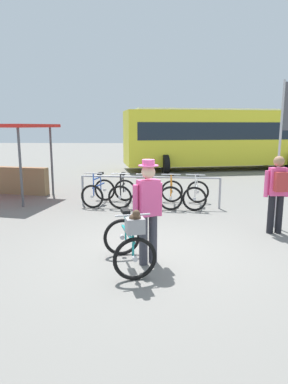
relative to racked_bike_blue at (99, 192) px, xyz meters
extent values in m
plane|color=slate|center=(1.64, -3.83, -0.37)|extent=(80.00, 80.00, 0.00)
cylinder|color=#99999E|center=(-0.43, -0.15, 0.06)|extent=(0.06, 0.06, 0.85)
cylinder|color=#99999E|center=(3.41, -0.44, 0.06)|extent=(0.06, 0.06, 0.85)
cylinder|color=#99999E|center=(1.49, -0.29, 0.48)|extent=(3.84, 0.34, 0.05)
torus|color=black|center=(0.10, 0.50, -0.04)|extent=(0.66, 0.19, 0.66)
cylinder|color=#B7B7BC|center=(0.10, 0.50, -0.04)|extent=(0.09, 0.08, 0.08)
torus|color=black|center=(-0.10, -0.50, -0.04)|extent=(0.66, 0.19, 0.66)
cylinder|color=#B7B7BC|center=(-0.10, -0.50, -0.04)|extent=(0.09, 0.08, 0.08)
cube|color=#2D56B7|center=(0.00, 0.00, 0.19)|extent=(0.21, 0.91, 0.04)
cube|color=#2D56B7|center=(-0.01, -0.05, 0.41)|extent=(0.15, 0.61, 0.04)
cylinder|color=#2D56B7|center=(0.04, 0.18, 0.24)|extent=(0.03, 0.03, 0.55)
cube|color=black|center=(0.04, 0.18, 0.51)|extent=(0.16, 0.26, 0.06)
cylinder|color=#2D56B7|center=(-0.08, -0.38, 0.28)|extent=(0.03, 0.03, 0.63)
cylinder|color=#B7B7BC|center=(-0.08, -0.38, 0.59)|extent=(0.52, 0.13, 0.03)
torus|color=black|center=(0.72, 0.46, -0.04)|extent=(0.66, 0.12, 0.66)
cylinder|color=#B7B7BC|center=(0.72, 0.46, -0.04)|extent=(0.08, 0.07, 0.08)
torus|color=black|center=(0.68, -0.56, -0.04)|extent=(0.66, 0.12, 0.66)
cylinder|color=#B7B7BC|center=(0.68, -0.56, -0.04)|extent=(0.08, 0.07, 0.08)
cube|color=black|center=(0.70, -0.05, 0.19)|extent=(0.08, 0.92, 0.04)
cube|color=black|center=(0.70, -0.10, 0.41)|extent=(0.06, 0.61, 0.04)
cylinder|color=black|center=(0.71, 0.13, 0.24)|extent=(0.03, 0.03, 0.55)
cube|color=black|center=(0.71, 0.13, 0.51)|extent=(0.13, 0.24, 0.06)
cylinder|color=black|center=(0.68, -0.44, 0.28)|extent=(0.03, 0.03, 0.63)
cylinder|color=#B7B7BC|center=(0.68, -0.44, 0.59)|extent=(0.52, 0.05, 0.03)
torus|color=black|center=(1.42, 0.40, -0.04)|extent=(0.66, 0.12, 0.66)
cylinder|color=#B7B7BC|center=(1.42, 0.40, -0.04)|extent=(0.08, 0.07, 0.08)
torus|color=black|center=(1.37, -0.61, -0.04)|extent=(0.66, 0.12, 0.66)
cylinder|color=#B7B7BC|center=(1.37, -0.61, -0.04)|extent=(0.08, 0.07, 0.08)
cube|color=red|center=(1.40, -0.11, 0.19)|extent=(0.09, 0.92, 0.04)
cube|color=red|center=(1.39, -0.16, 0.41)|extent=(0.07, 0.61, 0.04)
cylinder|color=red|center=(1.41, 0.08, 0.24)|extent=(0.03, 0.03, 0.55)
cube|color=black|center=(1.41, 0.08, 0.51)|extent=(0.13, 0.25, 0.06)
cylinder|color=red|center=(1.37, -0.49, 0.28)|extent=(0.03, 0.03, 0.63)
cylinder|color=#B7B7BC|center=(1.37, -0.49, 0.59)|extent=(0.52, 0.06, 0.03)
torus|color=black|center=(2.14, 0.35, -0.04)|extent=(0.66, 0.12, 0.66)
cylinder|color=#B7B7BC|center=(2.14, 0.35, -0.04)|extent=(0.08, 0.07, 0.08)
torus|color=black|center=(2.05, -0.67, -0.04)|extent=(0.66, 0.12, 0.66)
cylinder|color=#B7B7BC|center=(2.05, -0.67, -0.04)|extent=(0.08, 0.07, 0.08)
cube|color=orange|center=(2.09, -0.16, 0.19)|extent=(0.11, 0.92, 0.04)
cube|color=orange|center=(2.09, -0.21, 0.41)|extent=(0.09, 0.61, 0.04)
cylinder|color=orange|center=(2.11, 0.02, 0.24)|extent=(0.03, 0.03, 0.55)
cube|color=black|center=(2.11, 0.02, 0.51)|extent=(0.14, 0.25, 0.06)
cylinder|color=orange|center=(2.06, -0.54, 0.28)|extent=(0.03, 0.03, 0.63)
cylinder|color=#B7B7BC|center=(2.06, -0.54, 0.59)|extent=(0.52, 0.07, 0.03)
torus|color=black|center=(2.90, 0.29, -0.04)|extent=(0.66, 0.21, 0.66)
cylinder|color=#B7B7BC|center=(2.90, 0.29, -0.04)|extent=(0.09, 0.08, 0.08)
torus|color=black|center=(2.69, -0.71, -0.04)|extent=(0.66, 0.21, 0.66)
cylinder|color=#B7B7BC|center=(2.69, -0.71, -0.04)|extent=(0.09, 0.08, 0.08)
cube|color=silver|center=(2.79, -0.21, 0.19)|extent=(0.22, 0.91, 0.04)
cube|color=silver|center=(2.78, -0.26, 0.41)|extent=(0.16, 0.61, 0.04)
cylinder|color=silver|center=(2.83, -0.03, 0.24)|extent=(0.03, 0.03, 0.55)
cube|color=black|center=(2.83, -0.03, 0.51)|extent=(0.17, 0.26, 0.06)
cylinder|color=silver|center=(2.71, -0.59, 0.28)|extent=(0.03, 0.03, 0.63)
cylinder|color=#B7B7BC|center=(2.71, -0.59, 0.59)|extent=(0.51, 0.13, 0.03)
torus|color=black|center=(1.06, -3.96, -0.04)|extent=(0.65, 0.24, 0.66)
cylinder|color=#B7B7BC|center=(1.06, -3.96, -0.04)|extent=(0.09, 0.08, 0.08)
torus|color=black|center=(1.34, -4.94, -0.04)|extent=(0.65, 0.24, 0.66)
cylinder|color=#B7B7BC|center=(1.34, -4.94, -0.04)|extent=(0.09, 0.08, 0.08)
cube|color=teal|center=(1.20, -4.45, 0.19)|extent=(0.29, 0.89, 0.04)
cube|color=teal|center=(1.22, -4.49, 0.41)|extent=(0.20, 0.60, 0.04)
cylinder|color=teal|center=(1.15, -4.27, 0.24)|extent=(0.03, 0.03, 0.55)
cube|color=black|center=(1.15, -4.27, 0.51)|extent=(0.18, 0.26, 0.06)
cylinder|color=teal|center=(1.31, -4.82, 0.28)|extent=(0.03, 0.03, 0.63)
cylinder|color=#B7B7BC|center=(1.31, -4.82, 0.59)|extent=(0.51, 0.17, 0.03)
cube|color=gray|center=(1.35, -4.96, 0.47)|extent=(0.31, 0.26, 0.22)
ellipsoid|color=#4C3828|center=(1.35, -4.96, 0.57)|extent=(0.22, 0.20, 0.16)
sphere|color=#4C3828|center=(1.37, -5.03, 0.67)|extent=(0.11, 0.11, 0.11)
cylinder|color=#383842|center=(1.45, -4.35, 0.04)|extent=(0.14, 0.14, 0.82)
cylinder|color=#383842|center=(1.60, -4.26, 0.04)|extent=(0.14, 0.14, 0.82)
cube|color=#E54C8C|center=(1.53, -4.30, 0.74)|extent=(0.39, 0.34, 0.58)
cylinder|color=#E54C8C|center=(1.33, -4.39, 0.69)|extent=(0.09, 0.09, 0.55)
cylinder|color=#E54C8C|center=(1.71, -4.17, 0.69)|extent=(0.09, 0.09, 0.55)
sphere|color=beige|center=(1.53, -4.30, 1.16)|extent=(0.22, 0.22, 0.22)
cylinder|color=#E05999|center=(1.53, -4.30, 1.26)|extent=(0.32, 0.32, 0.02)
cylinder|color=#E05999|center=(1.53, -4.30, 1.31)|extent=(0.20, 0.20, 0.09)
cylinder|color=black|center=(4.08, -2.59, 0.04)|extent=(0.14, 0.14, 0.82)
cylinder|color=black|center=(4.26, -2.57, 0.04)|extent=(0.14, 0.14, 0.82)
cube|color=#E54C8C|center=(4.17, -2.58, 0.74)|extent=(0.36, 0.23, 0.58)
cylinder|color=#E54C8C|center=(3.95, -2.58, 0.69)|extent=(0.09, 0.09, 0.55)
cylinder|color=#E54C8C|center=(4.39, -2.54, 0.69)|extent=(0.09, 0.09, 0.55)
sphere|color=#9E7051|center=(4.17, -2.58, 1.16)|extent=(0.22, 0.22, 0.22)
cube|color=#B23333|center=(4.18, -2.74, 0.76)|extent=(0.27, 0.16, 0.40)
cube|color=yellow|center=(5.06, 8.47, 1.28)|extent=(10.30, 4.42, 2.70)
cube|color=#19232D|center=(5.06, 8.47, 1.63)|extent=(9.52, 4.28, 0.84)
cube|color=silver|center=(5.06, 8.47, 2.67)|extent=(9.27, 3.97, 0.08)
cylinder|color=black|center=(2.12, 6.61, 0.08)|extent=(0.42, 0.93, 0.90)
cylinder|color=black|center=(1.63, 9.06, 0.08)|extent=(0.42, 0.93, 0.90)
cylinder|color=black|center=(8.01, 10.33, 0.08)|extent=(0.42, 0.93, 0.90)
cylinder|color=#4C4C51|center=(-1.76, 1.39, 0.73)|extent=(0.07, 0.07, 2.20)
cylinder|color=#4C4C51|center=(-2.09, -0.38, 0.73)|extent=(0.07, 0.07, 2.20)
cube|color=olive|center=(-3.06, 1.48, 0.08)|extent=(2.35, 0.73, 0.90)
cylinder|color=#B2B2B7|center=(4.32, -2.14, 1.23)|extent=(0.05, 0.05, 3.20)
camera|label=1|loc=(1.63, -9.63, 1.87)|focal=31.86mm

